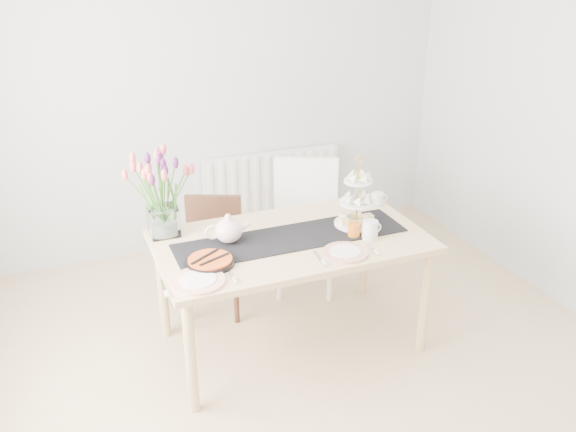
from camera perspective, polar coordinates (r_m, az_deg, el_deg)
name	(u,v)px	position (r m, az deg, el deg)	size (l,w,h in m)	color
room_shell	(334,189)	(2.88, 4.30, 2.51)	(4.50, 4.50, 4.50)	tan
radiator	(272,186)	(5.25, -1.51, 2.83)	(1.20, 0.08, 0.60)	white
dining_table	(291,250)	(3.67, 0.30, -3.17)	(1.60, 0.90, 0.75)	tan
chair_brown	(213,246)	(4.24, -7.04, -2.77)	(0.51, 0.51, 0.78)	#3D2216
chair_white	(305,214)	(4.44, 1.64, 0.15)	(0.62, 0.62, 0.95)	white
table_runner	(291,238)	(3.64, 0.30, -2.04)	(1.40, 0.35, 0.01)	black
tulip_vase	(160,181)	(3.63, -11.91, 3.24)	(0.63, 0.63, 0.54)	silver
cake_stand	(357,208)	(3.78, 6.47, 0.72)	(0.28, 0.28, 0.41)	gold
teapot	(229,230)	(3.56, -5.58, -1.35)	(0.26, 0.21, 0.17)	white
cream_jug	(378,199)	(4.14, 8.38, 1.61)	(0.08, 0.08, 0.08)	silver
tart_tin	(210,261)	(3.37, -7.29, -4.23)	(0.27, 0.27, 0.03)	black
mug_white	(370,230)	(3.64, 7.69, -1.31)	(0.09, 0.09, 0.11)	silver
mug_orange	(354,230)	(3.66, 6.21, -1.31)	(0.07, 0.07, 0.09)	#CB6516
plate_left	(198,281)	(3.21, -8.44, -6.02)	(0.29, 0.29, 0.01)	white
plate_right	(345,252)	(3.48, 5.38, -3.41)	(0.26, 0.26, 0.01)	silver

